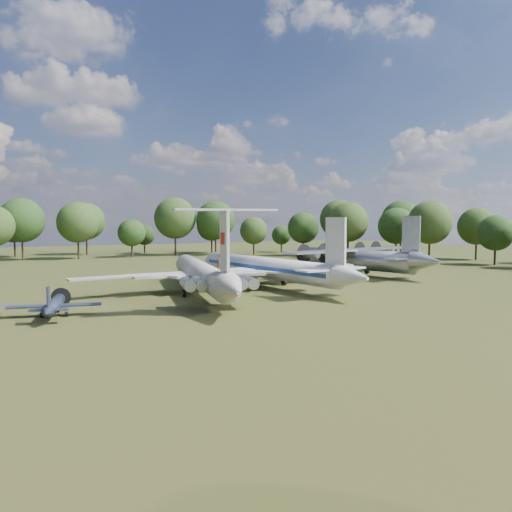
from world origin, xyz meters
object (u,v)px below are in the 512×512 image
il62_airliner (202,278)px  tu104_jet (266,272)px  person_on_il62 (219,262)px  small_prop_west (54,308)px  an12_transport (355,262)px

il62_airliner → tu104_jet: size_ratio=1.02×
person_on_il62 → small_prop_west: bearing=-21.3°
il62_airliner → tu104_jet: tu104_jet is taller
tu104_jet → an12_transport: bearing=10.5°
tu104_jet → il62_airliner: bearing=-170.2°
il62_airliner → tu104_jet: (12.14, 3.42, 0.01)m
il62_airliner → person_on_il62: size_ratio=23.33×
an12_transport → small_prop_west: (-54.93, -17.94, -1.43)m
small_prop_west → person_on_il62: (17.00, -4.37, 4.46)m
il62_airliner → person_on_il62: bearing=-90.0°
tu104_jet → person_on_il62: (-14.84, -15.53, 3.18)m
il62_airliner → an12_transport: size_ratio=1.25×
an12_transport → small_prop_west: 57.81m
tu104_jet → small_prop_west: size_ratio=3.48×
person_on_il62 → an12_transport: bearing=-156.4°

